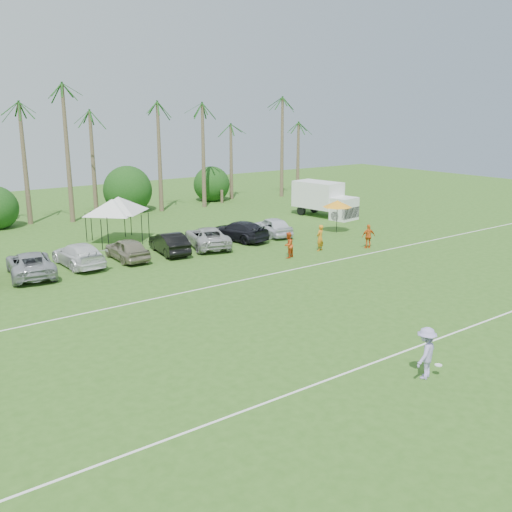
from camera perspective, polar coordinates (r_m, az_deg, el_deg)
ground at (r=21.97m, az=16.20°, el=-11.81°), size 120.00×120.00×0.00m
field_lines at (r=27.08m, az=2.70°, el=-6.09°), size 80.00×12.10×0.01m
palm_tree_4 at (r=51.14m, az=-23.10°, el=11.09°), size 2.40×2.40×8.90m
palm_tree_5 at (r=52.19m, az=-18.85°, el=12.47°), size 2.40×2.40×9.90m
palm_tree_6 at (r=53.54m, az=-14.74°, el=13.72°), size 2.40×2.40×10.90m
palm_tree_7 at (r=55.16m, az=-10.82°, el=14.82°), size 2.40×2.40×11.90m
palm_tree_8 at (r=57.55m, az=-6.10°, el=12.39°), size 2.40×2.40×8.90m
palm_tree_9 at (r=60.20m, az=-1.90°, el=13.38°), size 2.40×2.40×9.90m
palm_tree_10 at (r=63.15m, az=1.96°, el=14.22°), size 2.40×2.40×10.90m
palm_tree_11 at (r=65.69m, az=4.80°, el=14.93°), size 2.40×2.40×11.90m
bush_tree_2 at (r=55.77m, az=-12.73°, el=6.19°), size 4.00×4.00×4.00m
bush_tree_3 at (r=60.42m, az=-3.97°, el=7.13°), size 4.00×4.00×4.00m
sideline_player_a at (r=39.48m, az=6.42°, el=1.81°), size 0.77×0.62×1.82m
sideline_player_b at (r=37.42m, az=3.25°, el=1.10°), size 1.02×0.91×1.72m
sideline_player_c at (r=40.78m, az=11.18°, el=1.95°), size 1.08×0.74×1.70m
box_truck at (r=52.21m, az=6.83°, el=5.74°), size 3.14×6.30×3.11m
canopy_tent_left at (r=42.43m, az=-14.22°, el=5.53°), size 4.65×4.65×3.77m
canopy_tent_right at (r=42.78m, az=-13.63°, el=5.78°), size 4.81×4.81×3.90m
market_umbrella at (r=45.30m, az=8.15°, el=5.20°), size 2.31×2.31×2.58m
frisbee_player at (r=21.76m, az=16.62°, el=-9.28°), size 1.42×1.08×1.94m
parked_car_2 at (r=35.87m, az=-21.63°, el=-0.74°), size 3.16×5.51×1.45m
parked_car_3 at (r=37.14m, az=-17.33°, el=0.13°), size 2.24×5.07×1.45m
parked_car_4 at (r=37.80m, az=-12.79°, el=0.68°), size 1.75×4.27×1.45m
parked_car_5 at (r=39.00m, az=-8.67°, el=1.30°), size 2.11×4.56×1.45m
parked_car_6 at (r=40.49m, az=-4.91°, el=1.90°), size 3.80×5.68×1.45m
parked_car_7 at (r=42.45m, az=-1.72°, el=2.54°), size 2.95×5.29×1.45m
parked_car_8 at (r=44.07m, az=1.66°, el=2.98°), size 2.42×4.48×1.45m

